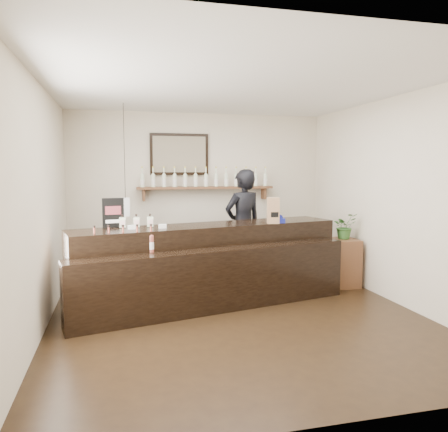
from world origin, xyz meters
TOP-DOWN VIEW (x-y plane):
  - ground at (0.00, 0.00)m, footprint 5.00×5.00m
  - room_shell at (0.00, 0.00)m, footprint 5.00×5.00m
  - back_wall_decor at (-0.14, 2.37)m, footprint 2.66×0.96m
  - counter at (-0.20, 0.56)m, footprint 3.84×1.80m
  - promo_sign at (-1.48, 0.69)m, footprint 0.28×0.07m
  - paper_bag at (0.71, 0.61)m, footprint 0.19×0.16m
  - tape_dispenser at (0.82, 0.63)m, footprint 0.15×0.08m
  - side_cabinet at (2.00, 0.92)m, footprint 0.39×0.52m
  - potted_plant at (2.00, 0.92)m, footprint 0.41×0.37m
  - shopkeeper at (0.54, 1.55)m, footprint 0.87×0.71m

SIDE VIEW (x-z plane):
  - ground at x=0.00m, z-range 0.00..0.00m
  - side_cabinet at x=2.00m, z-range 0.00..0.74m
  - counter at x=-0.20m, z-range -0.12..1.11m
  - potted_plant at x=2.00m, z-range 0.74..1.14m
  - shopkeeper at x=0.54m, z-range 0.00..2.06m
  - tape_dispenser at x=0.82m, z-range 1.04..1.16m
  - paper_bag at x=0.71m, z-range 1.06..1.42m
  - promo_sign at x=-1.48m, z-range 1.06..1.44m
  - room_shell at x=0.00m, z-range -0.80..4.20m
  - back_wall_decor at x=-0.14m, z-range 0.91..2.60m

